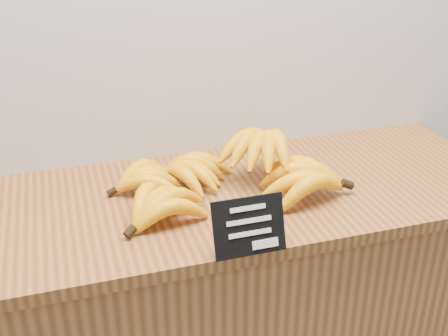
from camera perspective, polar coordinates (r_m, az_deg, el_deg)
counter_top at (r=1.37m, az=-0.62°, el=-3.05°), size 1.48×0.54×0.03m
chalkboard_sign at (r=1.13m, az=2.56°, el=-5.96°), size 0.15×0.04×0.11m
banana_pile at (r=1.35m, az=0.21°, el=-0.75°), size 0.57×0.41×0.13m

